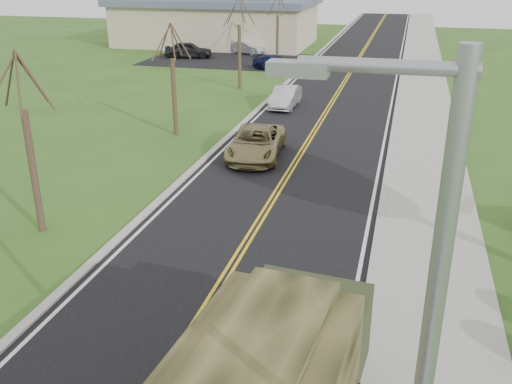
% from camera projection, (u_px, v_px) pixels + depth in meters
% --- Properties ---
extents(road, '(8.00, 120.00, 0.01)m').
position_uv_depth(road, '(347.00, 78.00, 44.69)').
color(road, black).
rests_on(road, ground).
extents(curb_right, '(0.30, 120.00, 0.12)m').
position_uv_depth(curb_right, '(401.00, 80.00, 43.68)').
color(curb_right, '#9E998E').
rests_on(curb_right, ground).
extents(sidewalk_right, '(3.20, 120.00, 0.10)m').
position_uv_depth(sidewalk_right, '(425.00, 81.00, 43.27)').
color(sidewalk_right, '#9E998E').
rests_on(sidewalk_right, ground).
extents(curb_left, '(0.30, 120.00, 0.10)m').
position_uv_depth(curb_left, '(295.00, 75.00, 45.65)').
color(curb_left, '#9E998E').
rests_on(curb_left, ground).
extents(bare_tree_a, '(1.93, 2.26, 6.08)m').
position_uv_depth(bare_tree_a, '(31.00, 158.00, 18.50)').
color(bare_tree_a, '#38281C').
rests_on(bare_tree_a, ground).
extents(bare_tree_b, '(1.83, 2.14, 5.73)m').
position_uv_depth(bare_tree_b, '(174.00, 88.00, 29.30)').
color(bare_tree_b, '#38281C').
rests_on(bare_tree_b, ground).
extents(bare_tree_c, '(2.04, 2.39, 6.42)m').
position_uv_depth(bare_tree_c, '(239.00, 49.00, 39.93)').
color(bare_tree_c, '#38281C').
rests_on(bare_tree_c, ground).
extents(bare_tree_d, '(1.88, 2.20, 5.91)m').
position_uv_depth(bare_tree_d, '(277.00, 33.00, 50.76)').
color(bare_tree_d, '#38281C').
rests_on(bare_tree_d, ground).
extents(commercial_building, '(25.50, 21.50, 5.65)m').
position_uv_depth(commercial_building, '(217.00, 19.00, 61.76)').
color(commercial_building, tan).
rests_on(commercial_building, ground).
extents(suv_champagne, '(2.74, 5.19, 1.39)m').
position_uv_depth(suv_champagne, '(256.00, 143.00, 26.52)').
color(suv_champagne, '#938453').
rests_on(suv_champagne, ground).
extents(sedan_silver, '(1.41, 3.95, 1.30)m').
position_uv_depth(sedan_silver, '(285.00, 97.00, 35.60)').
color(sedan_silver, silver).
rests_on(sedan_silver, ground).
extents(lot_car_dark, '(4.69, 2.70, 1.50)m').
position_uv_depth(lot_car_dark, '(189.00, 50.00, 53.58)').
color(lot_car_dark, black).
rests_on(lot_car_dark, ground).
extents(lot_car_silver, '(3.95, 2.61, 1.23)m').
position_uv_depth(lot_car_silver, '(247.00, 47.00, 56.01)').
color(lot_car_silver, '#BBBCC1').
rests_on(lot_car_silver, ground).
extents(lot_car_navy, '(4.30, 2.67, 1.16)m').
position_uv_depth(lot_car_navy, '(276.00, 63.00, 47.74)').
color(lot_car_navy, black).
rests_on(lot_car_navy, ground).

